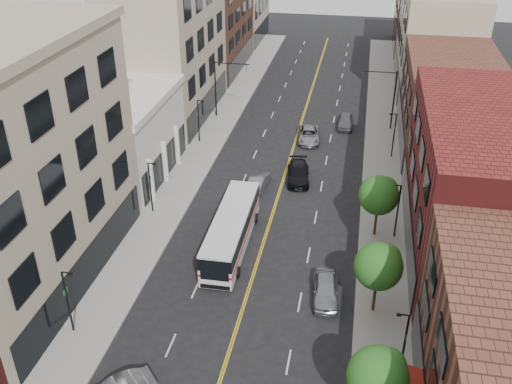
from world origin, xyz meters
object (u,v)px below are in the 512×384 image
Objects in this scene: city_bus at (232,229)px; car_parked_far at (326,289)px; car_lane_behind at (258,181)px; car_lane_a at (298,173)px; car_lane_b at (309,135)px; car_lane_c at (345,121)px.

car_parked_far is (8.32, -5.15, -1.00)m from city_bus.
car_lane_behind is at bearing 87.54° from city_bus.
car_parked_far is 0.87× the size of car_lane_a.
car_parked_far is at bearing -84.22° from car_lane_a.
car_lane_behind is at bearing -155.27° from car_lane_a.
car_lane_b is at bearing 79.29° from city_bus.
car_lane_b is (-4.30, 28.00, -0.06)m from car_parked_far.
car_lane_behind is at bearing -113.10° from car_lane_b.
city_bus is 2.68× the size of car_lane_c.
car_lane_a is at bearing 97.67° from car_parked_far.
city_bus is 28.96m from car_lane_c.
car_lane_a is (4.02, 12.89, -1.02)m from city_bus.
car_lane_a reaches higher than car_lane_behind.
city_bus is at bearing 142.51° from car_parked_far.
car_lane_behind is (0.32, 10.54, -1.08)m from city_bus.
car_parked_far is at bearing 122.39° from car_lane_behind.
city_bus is at bearing -114.95° from car_lane_a.
car_parked_far is 17.61m from car_lane_behind.
car_parked_far reaches higher than car_lane_b.
car_lane_a is at bearing -104.26° from car_lane_c.
city_bus reaches higher than car_lane_c.
car_parked_far reaches higher than car_lane_c.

